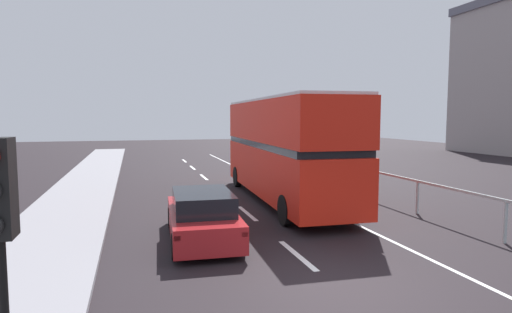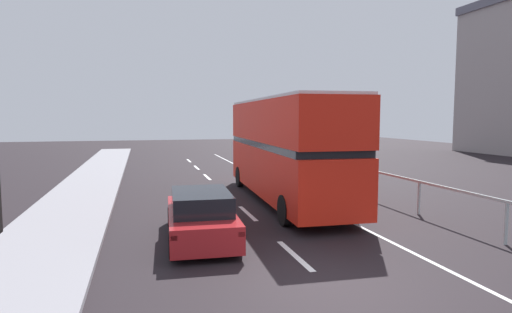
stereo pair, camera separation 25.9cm
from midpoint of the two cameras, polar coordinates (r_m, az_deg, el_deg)
name	(u,v)px [view 1 (the left image)]	position (r m, az deg, el deg)	size (l,w,h in m)	color
ground_plane	(332,287)	(9.47, 9.36, -16.76)	(74.68, 120.00, 0.10)	black
lane_paint_markings	(283,204)	(17.42, 3.21, -6.31)	(3.16, 46.00, 0.01)	silver
bridge_side_railing	(363,173)	(19.67, 13.74, -2.20)	(0.10, 42.00, 1.23)	#A9B7B6
double_decker_bus_red	(284,147)	(17.74, 3.27, 1.32)	(2.96, 11.17, 4.25)	red
hatchback_car_near	(202,217)	(12.33, -7.79, -7.93)	(2.03, 4.59, 1.43)	maroon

